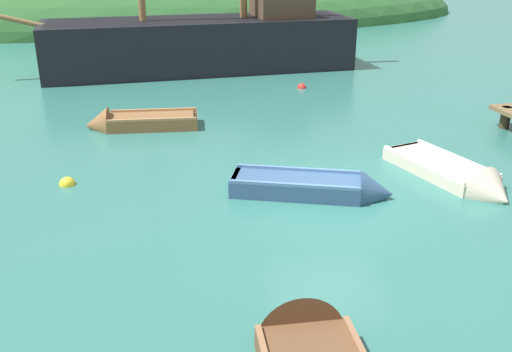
{
  "coord_description": "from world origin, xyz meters",
  "views": [
    {
      "loc": [
        -4.13,
        -10.44,
        5.04
      ],
      "look_at": [
        -1.46,
        0.77,
        0.3
      ],
      "focal_mm": 40.29,
      "sensor_mm": 36.0,
      "label": 1
    }
  ],
  "objects_px": {
    "rowboat_outer_left": "(319,189)",
    "rowboat_far": "(135,124)",
    "buoy_red": "(302,88)",
    "buoy_yellow": "(67,185)",
    "rowboat_portside": "(457,178)",
    "sailing_ship": "(203,49)"
  },
  "relations": [
    {
      "from": "rowboat_portside",
      "to": "buoy_red",
      "type": "relative_size",
      "value": 10.52
    },
    {
      "from": "rowboat_outer_left",
      "to": "rowboat_portside",
      "type": "xyz_separation_m",
      "value": [
        3.27,
        -0.05,
        -0.04
      ]
    },
    {
      "from": "rowboat_outer_left",
      "to": "buoy_red",
      "type": "relative_size",
      "value": 10.53
    },
    {
      "from": "sailing_ship",
      "to": "buoy_red",
      "type": "height_order",
      "value": "sailing_ship"
    },
    {
      "from": "rowboat_outer_left",
      "to": "rowboat_far",
      "type": "height_order",
      "value": "rowboat_far"
    },
    {
      "from": "rowboat_outer_left",
      "to": "buoy_red",
      "type": "height_order",
      "value": "rowboat_outer_left"
    },
    {
      "from": "rowboat_portside",
      "to": "buoy_yellow",
      "type": "relative_size",
      "value": 9.9
    },
    {
      "from": "sailing_ship",
      "to": "rowboat_far",
      "type": "height_order",
      "value": "sailing_ship"
    },
    {
      "from": "rowboat_far",
      "to": "buoy_yellow",
      "type": "distance_m",
      "value": 4.25
    },
    {
      "from": "sailing_ship",
      "to": "rowboat_far",
      "type": "relative_size",
      "value": 4.6
    },
    {
      "from": "buoy_yellow",
      "to": "sailing_ship",
      "type": "bearing_deg",
      "value": 67.25
    },
    {
      "from": "sailing_ship",
      "to": "rowboat_outer_left",
      "type": "height_order",
      "value": "sailing_ship"
    },
    {
      "from": "rowboat_outer_left",
      "to": "buoy_yellow",
      "type": "bearing_deg",
      "value": -176.98
    },
    {
      "from": "buoy_red",
      "to": "buoy_yellow",
      "type": "bearing_deg",
      "value": -136.5
    },
    {
      "from": "sailing_ship",
      "to": "rowboat_far",
      "type": "distance_m",
      "value": 8.22
    },
    {
      "from": "buoy_red",
      "to": "rowboat_far",
      "type": "bearing_deg",
      "value": -150.29
    },
    {
      "from": "rowboat_far",
      "to": "buoy_red",
      "type": "bearing_deg",
      "value": -143.37
    },
    {
      "from": "rowboat_far",
      "to": "buoy_red",
      "type": "height_order",
      "value": "rowboat_far"
    },
    {
      "from": "rowboat_outer_left",
      "to": "rowboat_portside",
      "type": "height_order",
      "value": "rowboat_portside"
    },
    {
      "from": "rowboat_portside",
      "to": "rowboat_far",
      "type": "bearing_deg",
      "value": -143.27
    },
    {
      "from": "buoy_red",
      "to": "rowboat_outer_left",
      "type": "bearing_deg",
      "value": -105.47
    },
    {
      "from": "sailing_ship",
      "to": "buoy_red",
      "type": "bearing_deg",
      "value": 125.43
    }
  ]
}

